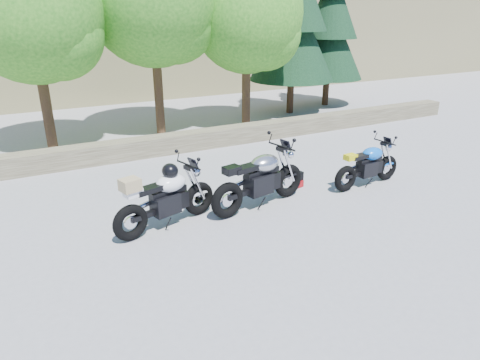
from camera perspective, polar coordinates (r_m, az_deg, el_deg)
name	(u,v)px	position (r m, az deg, el deg)	size (l,w,h in m)	color
ground	(257,242)	(7.34, 2.29, -8.26)	(90.00, 90.00, 0.00)	gray
stone_wall	(157,145)	(11.96, -11.03, 4.55)	(22.00, 0.55, 0.50)	brown
tree_decid_left	(36,13)	(12.67, -25.60, 19.45)	(3.67, 3.67, 5.62)	#382314
tree_decid_right	(250,18)	(14.25, 1.40, 20.83)	(3.54, 3.54, 5.41)	#382314
conifer_near	(294,12)	(16.64, 7.19, 21.38)	(3.17, 3.17, 7.06)	#382314
conifer_far	(331,23)	(18.44, 11.99, 19.81)	(2.82, 2.82, 6.27)	#382314
silver_bike	(260,180)	(8.42, 2.69, 0.01)	(2.31, 0.78, 1.16)	black
white_bike	(165,197)	(7.71, -9.92, -2.27)	(2.09, 0.84, 1.18)	black
blue_bike	(368,166)	(9.92, 16.69, 1.84)	(1.91, 0.60, 0.96)	black
backpack	(297,179)	(9.63, 7.62, 0.07)	(0.28, 0.26, 0.34)	black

